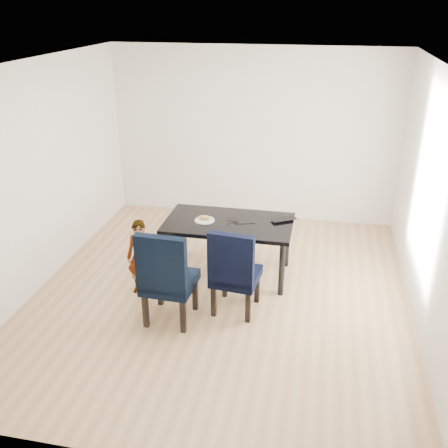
% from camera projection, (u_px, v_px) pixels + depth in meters
% --- Properties ---
extents(floor, '(4.50, 5.00, 0.01)m').
position_uv_depth(floor, '(221.00, 294.00, 6.13)').
color(floor, tan).
rests_on(floor, ground).
extents(ceiling, '(4.50, 5.00, 0.01)m').
position_uv_depth(ceiling, '(220.00, 64.00, 5.01)').
color(ceiling, white).
rests_on(ceiling, wall_back).
extents(wall_back, '(4.50, 0.01, 2.70)m').
position_uv_depth(wall_back, '(253.00, 135.00, 7.81)').
color(wall_back, white).
rests_on(wall_back, ground).
extents(wall_front, '(4.50, 0.01, 2.70)m').
position_uv_depth(wall_front, '(143.00, 319.00, 3.34)').
color(wall_front, beige).
rests_on(wall_front, ground).
extents(wall_left, '(0.01, 5.00, 2.70)m').
position_uv_depth(wall_left, '(37.00, 177.00, 5.98)').
color(wall_left, silver).
rests_on(wall_left, ground).
extents(wall_right, '(0.01, 5.00, 2.70)m').
position_uv_depth(wall_right, '(433.00, 206.00, 5.16)').
color(wall_right, silver).
rests_on(wall_right, ground).
extents(dining_table, '(1.60, 0.90, 0.75)m').
position_uv_depth(dining_table, '(229.00, 248.00, 6.42)').
color(dining_table, black).
rests_on(dining_table, floor).
extents(chair_left, '(0.56, 0.58, 1.13)m').
position_uv_depth(chair_left, '(170.00, 274.00, 5.44)').
color(chair_left, black).
rests_on(chair_left, floor).
extents(chair_right, '(0.56, 0.58, 1.06)m').
position_uv_depth(chair_right, '(236.00, 269.00, 5.62)').
color(chair_right, black).
rests_on(chair_right, floor).
extents(child, '(0.35, 0.23, 0.95)m').
position_uv_depth(child, '(141.00, 258.00, 5.97)').
color(child, orange).
rests_on(child, floor).
extents(plate, '(0.30, 0.30, 0.01)m').
position_uv_depth(plate, '(205.00, 220.00, 6.29)').
color(plate, silver).
rests_on(plate, dining_table).
extents(sandwich, '(0.16, 0.09, 0.06)m').
position_uv_depth(sandwich, '(204.00, 218.00, 6.27)').
color(sandwich, olive).
rests_on(sandwich, plate).
extents(laptop, '(0.39, 0.35, 0.03)m').
position_uv_depth(laptop, '(282.00, 218.00, 6.33)').
color(laptop, black).
rests_on(laptop, dining_table).
extents(cable_tangle, '(0.15, 0.15, 0.01)m').
position_uv_depth(cable_tangle, '(233.00, 223.00, 6.22)').
color(cable_tangle, black).
rests_on(cable_tangle, dining_table).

